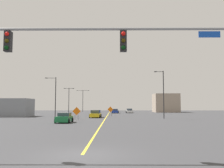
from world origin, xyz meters
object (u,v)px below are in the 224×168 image
(street_lamp_mid_left, at_px, (69,98))
(car_yellow_approaching, at_px, (96,114))
(street_lamp_near_left, at_px, (55,95))
(car_white_mid, at_px, (129,111))
(street_lamp_near_right, at_px, (83,99))
(traffic_signal_assembly, at_px, (16,50))
(construction_sign_left_lane, at_px, (77,112))
(car_green_near, at_px, (64,118))
(car_blue_far, at_px, (115,111))
(construction_sign_right_lane, at_px, (110,110))
(street_lamp_far_right, at_px, (163,92))

(street_lamp_mid_left, bearing_deg, car_yellow_approaching, -67.23)
(street_lamp_near_left, distance_m, car_yellow_approaching, 9.21)
(street_lamp_mid_left, height_order, car_yellow_approaching, street_lamp_mid_left)
(car_white_mid, distance_m, car_yellow_approaching, 28.87)
(street_lamp_near_right, xyz_separation_m, car_yellow_approaching, (7.64, -40.51, -4.00))
(traffic_signal_assembly, relative_size, car_yellow_approaching, 3.87)
(street_lamp_near_left, distance_m, street_lamp_near_right, 39.32)
(street_lamp_mid_left, distance_m, street_lamp_near_left, 21.01)
(street_lamp_mid_left, bearing_deg, construction_sign_left_lane, -77.13)
(street_lamp_near_right, relative_size, car_yellow_approaching, 1.69)
(street_lamp_near_left, height_order, car_green_near, street_lamp_near_left)
(car_blue_far, height_order, car_yellow_approaching, car_yellow_approaching)
(traffic_signal_assembly, relative_size, car_blue_far, 4.41)
(traffic_signal_assembly, xyz_separation_m, car_green_near, (-1.86, 21.92, -4.61))
(traffic_signal_assembly, height_order, construction_sign_left_lane, traffic_signal_assembly)
(car_green_near, bearing_deg, construction_sign_right_lane, 73.40)
(street_lamp_far_right, height_order, construction_sign_right_lane, street_lamp_far_right)
(street_lamp_far_right, bearing_deg, car_yellow_approaching, 163.46)
(street_lamp_near_right, distance_m, construction_sign_right_lane, 35.78)
(construction_sign_left_lane, bearing_deg, construction_sign_right_lane, 68.39)
(street_lamp_mid_left, height_order, construction_sign_left_lane, street_lamp_mid_left)
(traffic_signal_assembly, bearing_deg, street_lamp_mid_left, 97.75)
(street_lamp_near_left, height_order, car_white_mid, street_lamp_near_left)
(construction_sign_left_lane, xyz_separation_m, construction_sign_right_lane, (5.39, 13.60, 0.02))
(car_blue_far, bearing_deg, construction_sign_right_lane, -93.60)
(construction_sign_right_lane, bearing_deg, car_white_mid, 75.56)
(traffic_signal_assembly, bearing_deg, construction_sign_right_lane, 84.33)
(car_white_mid, bearing_deg, street_lamp_near_right, 141.04)
(street_lamp_mid_left, xyz_separation_m, street_lamp_near_left, (0.99, -20.99, 0.11))
(construction_sign_right_lane, xyz_separation_m, car_blue_far, (1.18, 18.76, -0.72))
(street_lamp_far_right, xyz_separation_m, car_blue_far, (-8.45, 28.89, -4.09))
(car_blue_far, xyz_separation_m, car_green_near, (-7.24, -39.10, 0.02))
(street_lamp_near_right, xyz_separation_m, car_green_near, (4.36, -54.40, -4.06))
(car_green_near, distance_m, car_white_mid, 43.13)
(traffic_signal_assembly, height_order, car_yellow_approaching, traffic_signal_assembly)
(street_lamp_far_right, relative_size, car_blue_far, 2.14)
(car_white_mid, xyz_separation_m, car_yellow_approaching, (-8.24, -27.67, 0.08))
(street_lamp_mid_left, distance_m, car_yellow_approaching, 24.34)
(traffic_signal_assembly, relative_size, street_lamp_mid_left, 2.43)
(street_lamp_far_right, bearing_deg, street_lamp_mid_left, 130.01)
(street_lamp_near_left, xyz_separation_m, construction_sign_left_lane, (5.71, -8.35, -3.13))
(street_lamp_near_right, distance_m, car_yellow_approaching, 41.42)
(traffic_signal_assembly, xyz_separation_m, construction_sign_left_lane, (-1.19, 28.66, -3.93))
(street_lamp_far_right, relative_size, construction_sign_right_lane, 4.11)
(traffic_signal_assembly, xyz_separation_m, street_lamp_mid_left, (-7.90, 58.00, -0.91))
(traffic_signal_assembly, distance_m, street_lamp_mid_left, 58.55)
(street_lamp_far_right, xyz_separation_m, street_lamp_near_left, (-20.73, 4.89, -0.26))
(street_lamp_mid_left, bearing_deg, street_lamp_near_left, -87.29)
(car_yellow_approaching, bearing_deg, construction_sign_left_lane, -110.01)
(construction_sign_left_lane, bearing_deg, car_green_near, -95.72)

